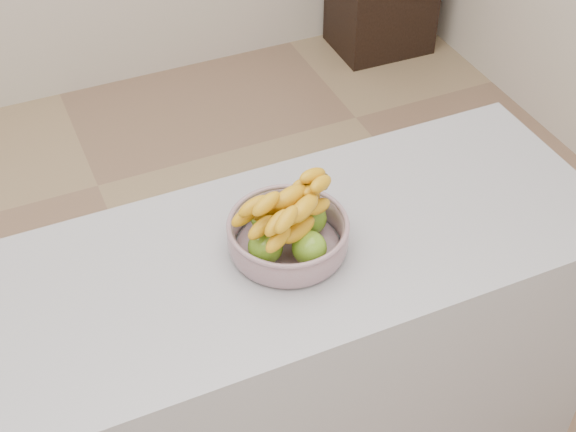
% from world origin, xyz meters
% --- Properties ---
extents(ground, '(4.00, 4.00, 0.00)m').
position_xyz_m(ground, '(0.00, 0.00, 0.00)').
color(ground, '#9E8361').
rests_on(ground, ground).
extents(counter, '(2.00, 0.60, 0.90)m').
position_xyz_m(counter, '(0.00, -0.28, 0.45)').
color(counter, '#93939B').
rests_on(counter, ground).
extents(fruit_bowl, '(0.28, 0.28, 0.17)m').
position_xyz_m(fruit_bowl, '(0.21, -0.28, 0.96)').
color(fruit_bowl, '#96A7B5').
rests_on(fruit_bowl, counter).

